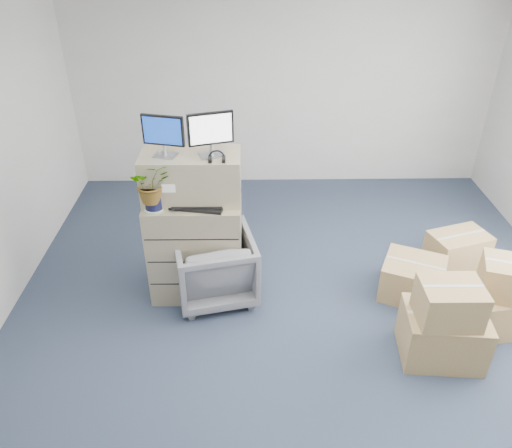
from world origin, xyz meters
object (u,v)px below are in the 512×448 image
object	(u,v)px
filing_cabinet_lower	(196,247)
water_bottle	(204,186)
keyboard	(196,206)
monitor_right	(211,132)
monitor_left	(163,134)
office_chair	(215,263)
potted_plant	(152,188)

from	to	relation	value
filing_cabinet_lower	water_bottle	size ratio (longest dim) A/B	4.06
filing_cabinet_lower	keyboard	distance (m)	0.59
monitor_right	monitor_left	bearing A→B (deg)	163.00
monitor_left	office_chair	bearing A→B (deg)	-0.79
monitor_right	keyboard	world-z (taller)	monitor_right
filing_cabinet_lower	office_chair	xyz separation A→B (m)	(0.19, -0.09, -0.14)
filing_cabinet_lower	keyboard	world-z (taller)	keyboard
potted_plant	office_chair	size ratio (longest dim) A/B	0.59
potted_plant	office_chair	world-z (taller)	potted_plant
monitor_left	water_bottle	size ratio (longest dim) A/B	1.45
filing_cabinet_lower	potted_plant	bearing A→B (deg)	-155.68
monitor_right	office_chair	bearing A→B (deg)	-118.26
potted_plant	water_bottle	bearing A→B (deg)	24.87
keyboard	potted_plant	distance (m)	0.46
monitor_left	potted_plant	bearing A→B (deg)	-112.78
keyboard	water_bottle	world-z (taller)	water_bottle
potted_plant	keyboard	bearing A→B (deg)	5.31
keyboard	monitor_left	bearing A→B (deg)	164.71
keyboard	potted_plant	size ratio (longest dim) A/B	1.11
filing_cabinet_lower	monitor_right	distance (m)	1.29
filing_cabinet_lower	keyboard	xyz separation A→B (m)	(0.05, -0.12, 0.57)
monitor_left	monitor_right	xyz separation A→B (m)	(0.44, -0.00, 0.01)
filing_cabinet_lower	water_bottle	world-z (taller)	water_bottle
monitor_right	filing_cabinet_lower	bearing A→B (deg)	166.48
monitor_right	office_chair	size ratio (longest dim) A/B	0.51
monitor_right	keyboard	distance (m)	0.73
keyboard	potted_plant	world-z (taller)	potted_plant
keyboard	monitor_right	bearing A→B (deg)	49.10
office_chair	water_bottle	bearing A→B (deg)	-76.12
monitor_right	potted_plant	distance (m)	0.76
filing_cabinet_lower	office_chair	world-z (taller)	filing_cabinet_lower
potted_plant	monitor_right	bearing A→B (deg)	16.56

